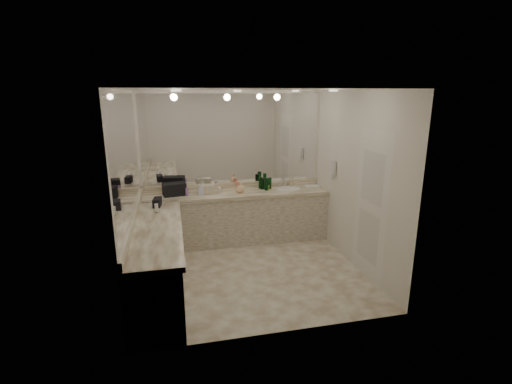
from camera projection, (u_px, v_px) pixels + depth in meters
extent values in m
plane|color=beige|center=(251.00, 271.00, 5.50)|extent=(3.20, 3.20, 0.00)
plane|color=white|center=(250.00, 89.00, 4.83)|extent=(3.20, 3.20, 0.00)
cube|color=silver|center=(233.00, 166.00, 6.58)|extent=(3.20, 0.02, 2.60)
cube|color=silver|center=(130.00, 193.00, 4.82)|extent=(0.02, 3.00, 2.60)
cube|color=silver|center=(355.00, 180.00, 5.51)|extent=(0.02, 3.00, 2.60)
cube|color=silver|center=(236.00, 218.00, 6.52)|extent=(3.20, 0.60, 0.84)
cube|color=#F1E7CC|center=(236.00, 194.00, 6.40)|extent=(3.20, 0.64, 0.06)
cube|color=silver|center=(158.00, 262.00, 4.83)|extent=(0.60, 2.40, 0.84)
cube|color=#F1E7CC|center=(156.00, 230.00, 4.72)|extent=(0.64, 2.42, 0.06)
cube|color=#F1E7CC|center=(233.00, 185.00, 6.65)|extent=(3.20, 0.04, 0.10)
cube|color=#F1E7CC|center=(134.00, 218.00, 4.92)|extent=(0.04, 3.00, 0.10)
cube|color=white|center=(232.00, 139.00, 6.44)|extent=(3.12, 0.01, 1.55)
cube|color=white|center=(128.00, 157.00, 4.70)|extent=(0.01, 2.92, 1.55)
cylinder|color=white|center=(288.00, 189.00, 6.60)|extent=(0.44, 0.44, 0.03)
cube|color=silver|center=(285.00, 182.00, 6.78)|extent=(0.24, 0.16, 0.14)
cube|color=white|center=(333.00, 168.00, 6.14)|extent=(0.06, 0.10, 0.24)
cube|color=white|center=(370.00, 206.00, 5.10)|extent=(0.02, 0.82, 2.10)
cube|color=black|center=(174.00, 189.00, 6.18)|extent=(0.41, 0.30, 0.21)
cube|color=black|center=(157.00, 202.00, 5.58)|extent=(0.14, 0.25, 0.13)
cube|color=beige|center=(206.00, 189.00, 6.30)|extent=(0.26, 0.17, 0.15)
cube|color=white|center=(312.00, 187.00, 6.69)|extent=(0.27, 0.20, 0.04)
cylinder|color=white|center=(157.00, 209.00, 5.28)|extent=(0.05, 0.05, 0.12)
imported|color=white|center=(203.00, 187.00, 6.30)|extent=(0.10, 0.10, 0.22)
imported|color=silver|center=(201.00, 189.00, 6.22)|extent=(0.09, 0.09, 0.20)
imported|color=beige|center=(240.00, 187.00, 6.34)|extent=(0.17, 0.17, 0.18)
cylinder|color=#0B4919|center=(262.00, 184.00, 6.58)|extent=(0.07, 0.07, 0.19)
cylinder|color=#0B4919|center=(261.00, 183.00, 6.62)|extent=(0.07, 0.07, 0.20)
cylinder|color=#0B4919|center=(270.00, 183.00, 6.60)|extent=(0.06, 0.06, 0.20)
cylinder|color=#0B4919|center=(267.00, 184.00, 6.50)|extent=(0.07, 0.07, 0.22)
cylinder|color=#9966B2|center=(187.00, 192.00, 6.15)|extent=(0.05, 0.05, 0.14)
cylinder|color=#E0B28C|center=(206.00, 190.00, 6.24)|extent=(0.05, 0.05, 0.15)
cylinder|color=#F2D84C|center=(268.00, 188.00, 6.53)|extent=(0.04, 0.04, 0.08)
cylinder|color=#E57F66|center=(238.00, 186.00, 6.53)|extent=(0.06, 0.06, 0.15)
cylinder|color=#9966B2|center=(164.00, 191.00, 6.23)|extent=(0.06, 0.06, 0.12)
cylinder|color=#3F3F4C|center=(265.00, 185.00, 6.62)|extent=(0.04, 0.04, 0.13)
cylinder|color=#3F3F4C|center=(210.00, 190.00, 6.32)|extent=(0.04, 0.04, 0.10)
cylinder|color=white|center=(219.00, 190.00, 6.34)|extent=(0.06, 0.06, 0.10)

